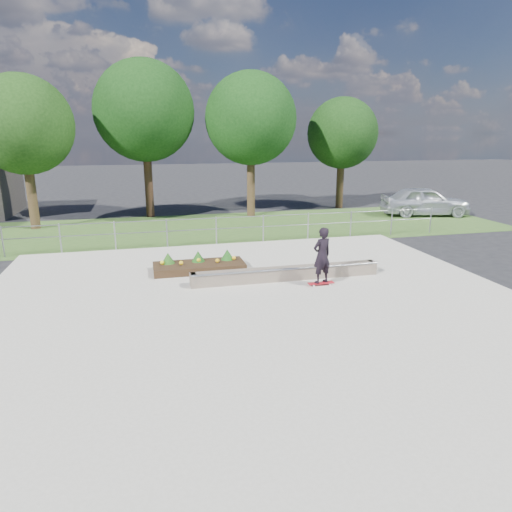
{
  "coord_description": "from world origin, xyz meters",
  "views": [
    {
      "loc": [
        -2.82,
        -10.72,
        4.49
      ],
      "look_at": [
        0.2,
        1.5,
        1.1
      ],
      "focal_mm": 32.0,
      "sensor_mm": 36.0,
      "label": 1
    }
  ],
  "objects_px": {
    "skateboarder": "(322,256)",
    "planter_bed": "(199,265)",
    "grind_ledge": "(286,273)",
    "parked_car": "(425,201)"
  },
  "relations": [
    {
      "from": "skateboarder",
      "to": "planter_bed",
      "type": "bearing_deg",
      "value": 144.01
    },
    {
      "from": "grind_ledge",
      "to": "planter_bed",
      "type": "height_order",
      "value": "planter_bed"
    },
    {
      "from": "parked_car",
      "to": "skateboarder",
      "type": "bearing_deg",
      "value": 147.96
    },
    {
      "from": "planter_bed",
      "to": "skateboarder",
      "type": "xyz_separation_m",
      "value": [
        3.37,
        -2.45,
        0.74
      ]
    },
    {
      "from": "planter_bed",
      "to": "grind_ledge",
      "type": "bearing_deg",
      "value": -33.69
    },
    {
      "from": "skateboarder",
      "to": "parked_car",
      "type": "relative_size",
      "value": 0.37
    },
    {
      "from": "planter_bed",
      "to": "parked_car",
      "type": "height_order",
      "value": "parked_car"
    },
    {
      "from": "grind_ledge",
      "to": "skateboarder",
      "type": "relative_size",
      "value": 3.37
    },
    {
      "from": "planter_bed",
      "to": "parked_car",
      "type": "relative_size",
      "value": 0.63
    },
    {
      "from": "grind_ledge",
      "to": "parked_car",
      "type": "relative_size",
      "value": 1.25
    }
  ]
}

